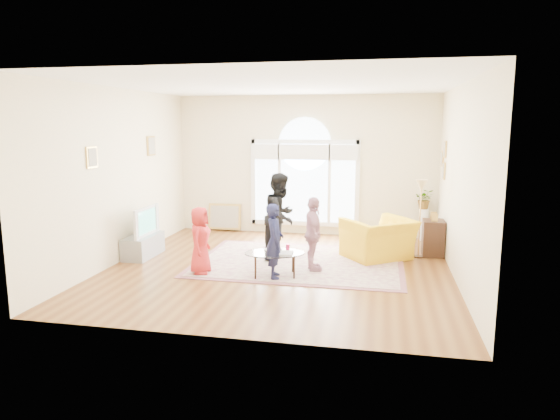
% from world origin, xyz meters
% --- Properties ---
extents(ground, '(6.00, 6.00, 0.00)m').
position_xyz_m(ground, '(0.00, 0.00, 0.00)').
color(ground, '#593114').
rests_on(ground, ground).
extents(room_shell, '(6.00, 6.00, 6.00)m').
position_xyz_m(room_shell, '(0.01, 2.83, 1.57)').
color(room_shell, beige).
rests_on(room_shell, ground).
extents(area_rug, '(3.60, 2.60, 0.02)m').
position_xyz_m(area_rug, '(0.30, 0.48, 0.01)').
color(area_rug, '#BFB491').
rests_on(area_rug, ground).
extents(rug_border, '(3.80, 2.80, 0.01)m').
position_xyz_m(rug_border, '(0.30, 0.48, 0.01)').
color(rug_border, '#854F55').
rests_on(rug_border, ground).
extents(tv_console, '(0.45, 1.00, 0.42)m').
position_xyz_m(tv_console, '(-2.75, 0.30, 0.21)').
color(tv_console, gray).
rests_on(tv_console, ground).
extents(television, '(0.16, 0.97, 0.56)m').
position_xyz_m(television, '(-2.74, 0.30, 0.70)').
color(television, black).
rests_on(television, tv_console).
extents(coffee_table, '(1.13, 0.86, 0.54)m').
position_xyz_m(coffee_table, '(0.03, -0.47, 0.40)').
color(coffee_table, silver).
rests_on(coffee_table, ground).
extents(armchair, '(1.57, 1.55, 0.77)m').
position_xyz_m(armchair, '(1.73, 1.04, 0.39)').
color(armchair, gold).
rests_on(armchair, ground).
extents(side_cabinet, '(0.40, 0.50, 0.70)m').
position_xyz_m(side_cabinet, '(2.78, 1.51, 0.35)').
color(side_cabinet, black).
rests_on(side_cabinet, ground).
extents(floor_lamp, '(0.30, 0.30, 1.51)m').
position_xyz_m(floor_lamp, '(2.50, 1.32, 1.28)').
color(floor_lamp, black).
rests_on(floor_lamp, ground).
extents(plant_pedestal, '(0.20, 0.20, 0.70)m').
position_xyz_m(plant_pedestal, '(2.70, 2.85, 0.35)').
color(plant_pedestal, white).
rests_on(plant_pedestal, ground).
extents(potted_plant, '(0.42, 0.37, 0.44)m').
position_xyz_m(potted_plant, '(2.70, 2.85, 0.92)').
color(potted_plant, '#33722D').
rests_on(potted_plant, plant_pedestal).
extents(leaning_picture, '(0.80, 0.14, 0.62)m').
position_xyz_m(leaning_picture, '(-1.92, 2.90, 0.00)').
color(leaning_picture, tan).
rests_on(leaning_picture, ground).
extents(child_red, '(0.40, 0.58, 1.15)m').
position_xyz_m(child_red, '(-1.24, -0.57, 0.59)').
color(child_red, red).
rests_on(child_red, area_rug).
extents(child_navy, '(0.40, 0.51, 1.24)m').
position_xyz_m(child_navy, '(0.06, -0.57, 0.64)').
color(child_navy, '#181A3C').
rests_on(child_navy, area_rug).
extents(child_black, '(0.82, 0.94, 1.63)m').
position_xyz_m(child_black, '(-0.08, 0.63, 0.83)').
color(child_black, black).
rests_on(child_black, area_rug).
extents(child_pink, '(0.52, 0.82, 1.29)m').
position_xyz_m(child_pink, '(0.62, -0.02, 0.67)').
color(child_pink, '#C68B9E').
rests_on(child_pink, area_rug).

